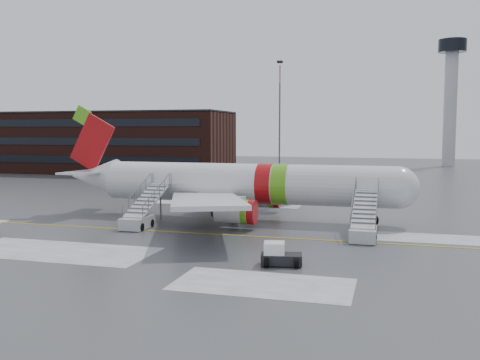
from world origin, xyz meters
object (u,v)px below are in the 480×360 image
(airliner, at_px, (236,184))
(airstair_aft, at_px, (141,215))
(airstair_fwd, at_px, (364,226))
(pushback_tug, at_px, (279,255))

(airliner, bearing_deg, airstair_aft, -136.61)
(airstair_fwd, bearing_deg, airliner, 152.18)
(airstair_fwd, xyz_separation_m, airstair_aft, (-19.30, 0.00, 0.00))
(pushback_tug, bearing_deg, airstair_aft, 145.73)
(airstair_fwd, xyz_separation_m, pushback_tug, (-4.78, -9.89, -0.41))
(airstair_fwd, relative_size, airstair_aft, 1.00)
(airliner, height_order, airstair_fwd, airliner)
(airliner, relative_size, airstair_aft, 4.55)
(airstair_fwd, distance_m, airstair_aft, 19.30)
(airstair_fwd, relative_size, pushback_tug, 2.75)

